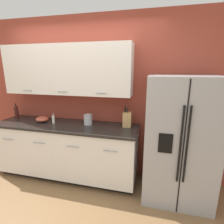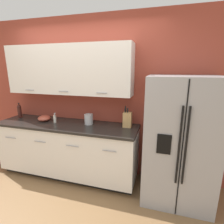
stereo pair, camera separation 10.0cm
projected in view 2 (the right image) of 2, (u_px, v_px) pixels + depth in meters
name	position (u px, v px, depth m)	size (l,w,h in m)	color
wall_back	(82.00, 90.00, 2.93)	(10.00, 0.39, 2.60)	#993D2D
counter_unit	(68.00, 149.00, 2.95)	(2.33, 0.64, 0.92)	black
refrigerator	(179.00, 141.00, 2.33)	(0.89, 0.76, 1.71)	#9E9EA0
knife_block	(127.00, 119.00, 2.65)	(0.13, 0.11, 0.32)	tan
wine_bottle	(20.00, 111.00, 3.16)	(0.07, 0.07, 0.27)	#3D1914
soap_dispenser	(55.00, 119.00, 2.87)	(0.05, 0.05, 0.17)	silver
steel_canister	(89.00, 119.00, 2.79)	(0.14, 0.14, 0.18)	#B7B7BA
mixing_bowl	(44.00, 118.00, 2.96)	(0.21, 0.21, 0.09)	#B24C38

